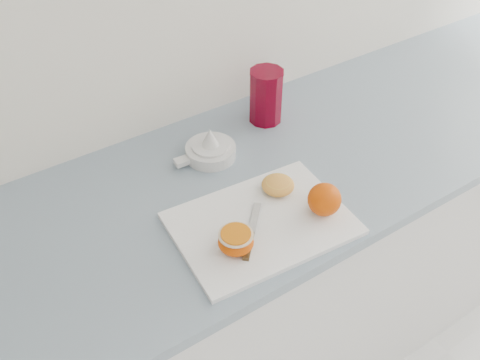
% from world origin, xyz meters
% --- Properties ---
extents(counter, '(2.51, 0.64, 0.89)m').
position_xyz_m(counter, '(-0.17, 1.70, 0.45)').
color(counter, white).
rests_on(counter, ground).
extents(cutting_board, '(0.41, 0.30, 0.01)m').
position_xyz_m(cutting_board, '(-0.27, 1.54, 0.90)').
color(cutting_board, white).
rests_on(cutting_board, counter).
extents(whole_orange, '(0.08, 0.08, 0.08)m').
position_xyz_m(whole_orange, '(-0.13, 1.49, 0.94)').
color(whole_orange, '#D05900').
rests_on(whole_orange, cutting_board).
extents(half_orange, '(0.08, 0.08, 0.05)m').
position_xyz_m(half_orange, '(-0.36, 1.51, 0.93)').
color(half_orange, '#D05900').
rests_on(half_orange, cutting_board).
extents(squeezed_shell, '(0.08, 0.08, 0.03)m').
position_xyz_m(squeezed_shell, '(-0.17, 1.61, 0.92)').
color(squeezed_shell, gold).
rests_on(squeezed_shell, cutting_board).
extents(paring_knife, '(0.13, 0.13, 0.01)m').
position_xyz_m(paring_knife, '(-0.32, 1.50, 0.91)').
color(paring_knife, '#4C331A').
rests_on(paring_knife, cutting_board).
extents(citrus_juicer, '(0.16, 0.13, 0.09)m').
position_xyz_m(citrus_juicer, '(-0.23, 1.81, 0.91)').
color(citrus_juicer, white).
rests_on(citrus_juicer, counter).
extents(red_tumbler, '(0.09, 0.09, 0.15)m').
position_xyz_m(red_tumbler, '(-0.02, 1.87, 0.96)').
color(red_tumbler, '#6C0015').
rests_on(red_tumbler, counter).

